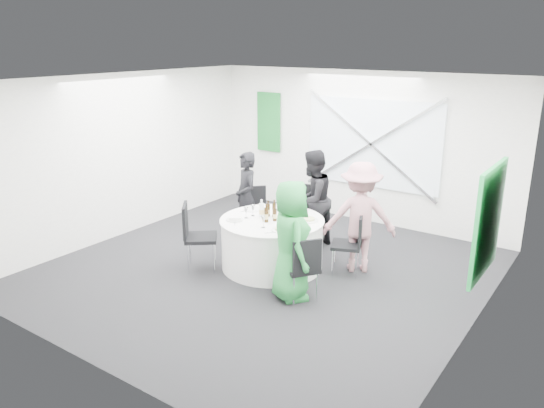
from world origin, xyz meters
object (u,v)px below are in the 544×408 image
Objects in this scene: chair_front_left at (194,231)px; green_water_bottle at (282,212)px; banquet_table at (272,243)px; chair_back at (303,209)px; clear_water_bottle at (262,210)px; person_woman_green at (291,241)px; chair_back_left at (256,210)px; person_man_back at (312,200)px; person_man_back_left at (246,197)px; chair_back_right at (352,240)px; chair_front_right at (303,264)px; person_woman_pink at (360,217)px.

green_water_bottle reaches higher than chair_front_left.
chair_back is at bearing 98.09° from banquet_table.
chair_back is 3.67× the size of clear_water_bottle.
green_water_bottle is (-0.63, 0.72, 0.08)m from person_woman_green.
person_woman_green is at bearing -35.27° from clear_water_bottle.
chair_back_left is 1.02m from person_man_back.
person_man_back_left is 0.94× the size of person_man_back.
banquet_table is 1.15m from chair_back_left.
banquet_table is 1.21m from chair_back_right.
green_water_bottle is (1.00, -0.70, 0.34)m from chair_back_left.
banquet_table is at bearing -90.00° from chair_front_right.
person_man_back is 0.99m from green_water_bottle.
chair_back_left is at bearing -33.09° from person_woman_pink.
chair_back_left is at bearing -157.09° from chair_back.
person_woman_green reaches higher than green_water_bottle.
chair_front_left is at bearing -140.49° from chair_back_left.
green_water_bottle is (-0.84, 0.74, 0.36)m from chair_front_right.
chair_back reaches higher than chair_back_left.
person_man_back_left is (-2.09, 0.20, 0.24)m from chair_back_right.
chair_back is at bearing -17.91° from chair_back_left.
chair_back_right is 1.22m from person_man_back.
chair_back_right is 1.11m from green_water_bottle.
chair_back_left is at bearing 144.87° from green_water_bottle.
chair_front_left is 0.66× the size of person_man_back_left.
green_water_bottle is at bearing -84.03° from chair_back_left.
chair_front_left is 1.39m from person_man_back_left.
chair_back is 2.98× the size of green_water_bottle.
chair_back_left is 0.60× the size of person_man_back_left.
person_man_back is 0.99× the size of person_woman_pink.
person_woman_green is at bearing -3.64° from person_man_back_left.
clear_water_bottle is (0.79, -0.64, 0.09)m from person_man_back_left.
person_man_back is at bearing -141.59° from chair_back_right.
chair_back_left is at bearing 0.07° from person_woman_green.
chair_front_left is at bearing 42.92° from person_woman_green.
person_woman_green is at bearing -41.23° from banquet_table.
banquet_table is 1.19m from chair_back.
banquet_table is 5.79× the size of clear_water_bottle.
person_woman_green is at bearing 45.11° from person_woman_pink.
chair_back reaches higher than chair_back_right.
person_woman_pink is 1.38m from person_woman_green.
chair_front_right is 0.55× the size of person_woman_pink.
person_woman_green is at bearing -38.67° from chair_back_right.
chair_back_left is at bearing 131.81° from clear_water_bottle.
person_woman_pink reaches higher than person_man_back.
person_man_back_left is 1.02m from clear_water_bottle.
chair_front_right is 2.72× the size of green_water_bottle.
chair_front_left is (-2.01, -1.18, 0.06)m from chair_back_right.
clear_water_bottle is at bearing -97.09° from chair_back_left.
chair_front_right is 0.55× the size of person_man_back.
person_woman_pink is (0.14, 1.35, 0.30)m from chair_front_right.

